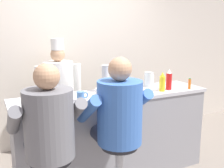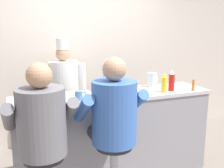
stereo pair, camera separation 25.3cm
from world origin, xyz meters
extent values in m
cube|color=beige|center=(0.00, 1.53, 1.35)|extent=(10.00, 0.06, 2.70)
cube|color=gray|center=(0.00, 0.28, 0.49)|extent=(2.28, 0.55, 0.98)
cube|color=#BCBCC1|center=(0.00, 0.28, 1.00)|extent=(2.32, 0.57, 0.04)
cylinder|color=red|center=(0.70, 0.17, 1.12)|extent=(0.07, 0.07, 0.20)
cone|color=white|center=(0.70, 0.17, 1.25)|extent=(0.06, 0.06, 0.06)
cylinder|color=yellow|center=(0.57, 0.13, 1.11)|extent=(0.07, 0.07, 0.18)
cone|color=yellow|center=(0.57, 0.13, 1.23)|extent=(0.05, 0.05, 0.05)
cylinder|color=orange|center=(0.95, 0.08, 1.09)|extent=(0.03, 0.03, 0.12)
cylinder|color=#287F2D|center=(0.95, 0.08, 1.15)|extent=(0.02, 0.02, 0.01)
cylinder|color=silver|center=(0.58, 0.43, 1.12)|extent=(0.12, 0.12, 0.18)
cube|color=silver|center=(0.65, 0.43, 1.13)|extent=(0.01, 0.01, 0.11)
cylinder|color=white|center=(-0.77, 0.13, 1.03)|extent=(0.24, 0.24, 0.02)
ellipsoid|color=#E0BC60|center=(-0.77, 0.13, 1.06)|extent=(0.11, 0.08, 0.03)
cylinder|color=white|center=(-0.92, 0.34, 1.05)|extent=(0.15, 0.15, 0.05)
cylinder|color=white|center=(-0.18, 0.27, 1.07)|extent=(0.10, 0.10, 0.08)
torus|color=white|center=(-0.12, 0.27, 1.07)|extent=(0.06, 0.02, 0.06)
cylinder|color=#4C7AB2|center=(-0.45, 0.16, 1.07)|extent=(0.08, 0.08, 0.10)
torus|color=#4C7AB2|center=(-0.40, 0.16, 1.08)|extent=(0.07, 0.01, 0.07)
cylinder|color=#B7BABF|center=(-0.04, 0.41, 1.18)|extent=(0.09, 0.09, 0.31)
cylinder|color=silver|center=(-0.04, 0.41, 1.34)|extent=(0.10, 0.10, 0.01)
cylinder|color=#232328|center=(-0.88, -0.29, 0.67)|extent=(0.35, 0.35, 0.05)
cylinder|color=#33384C|center=(-0.98, -0.09, 0.71)|extent=(0.15, 0.41, 0.15)
cylinder|color=#33384C|center=(-0.78, -0.09, 0.71)|extent=(0.15, 0.41, 0.15)
cylinder|color=slate|center=(-0.88, -0.29, 0.99)|extent=(0.41, 0.41, 0.58)
cylinder|color=slate|center=(-1.14, -0.18, 1.02)|extent=(0.11, 0.44, 0.36)
cylinder|color=slate|center=(-0.62, -0.18, 1.02)|extent=(0.11, 0.44, 0.36)
sphere|color=tan|center=(-0.88, -0.29, 1.39)|extent=(0.21, 0.21, 0.21)
cylinder|color=#232328|center=(-0.22, -0.29, 0.67)|extent=(0.35, 0.35, 0.05)
cylinder|color=#33384C|center=(-0.33, -0.08, 0.71)|extent=(0.16, 0.42, 0.16)
cylinder|color=#33384C|center=(-0.12, -0.08, 0.71)|extent=(0.16, 0.42, 0.16)
cylinder|color=#3866B7|center=(-0.22, -0.29, 1.00)|extent=(0.42, 0.42, 0.60)
cylinder|color=#3866B7|center=(-0.49, -0.17, 1.03)|extent=(0.11, 0.45, 0.36)
cylinder|color=#3866B7|center=(0.04, -0.17, 1.03)|extent=(0.11, 0.45, 0.36)
sphere|color=tan|center=(-0.22, -0.29, 1.40)|extent=(0.22, 0.22, 0.22)
cube|color=#232328|center=(-0.41, 1.15, 0.38)|extent=(0.31, 0.17, 0.75)
cube|color=white|center=(-0.41, 1.11, 0.53)|extent=(0.28, 0.02, 0.45)
cylinder|color=white|center=(-0.41, 1.15, 1.04)|extent=(0.41, 0.41, 0.57)
sphere|color=tan|center=(-0.41, 1.15, 1.42)|extent=(0.19, 0.19, 0.19)
cylinder|color=white|center=(-0.41, 1.15, 1.55)|extent=(0.18, 0.18, 0.16)
cylinder|color=white|center=(-0.68, 1.15, 1.03)|extent=(0.11, 0.11, 0.48)
cylinder|color=white|center=(-0.15, 1.15, 1.03)|extent=(0.11, 0.11, 0.48)
camera|label=1|loc=(-1.31, -2.35, 1.76)|focal=42.00mm
camera|label=2|loc=(-1.08, -2.45, 1.76)|focal=42.00mm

